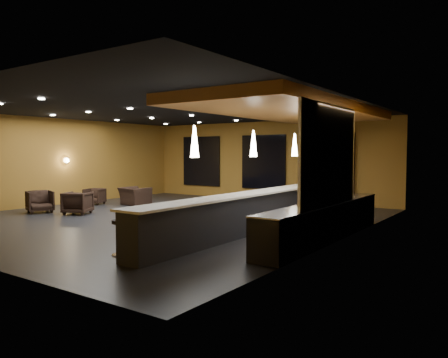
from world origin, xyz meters
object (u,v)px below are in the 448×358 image
Objects in this scene: pendant_2 at (295,145)px; prep_counter at (324,222)px; staff_a at (311,196)px; bar_stool_4 at (259,204)px; armchair_c at (95,196)px; armchair_b at (78,203)px; column at (315,163)px; bar_counter at (243,215)px; armchair_a at (40,202)px; armchair_d at (135,196)px; bar_stool_0 at (121,233)px; pendant_0 at (195,142)px; bar_stool_3 at (232,211)px; bar_stool_1 at (163,222)px; bar_stool_5 at (280,200)px; bar_stool_2 at (202,216)px; staff_c at (340,193)px; staff_b at (341,197)px; pendant_1 at (253,144)px.

prep_counter is at bearing -51.34° from pendant_2.
staff_a is 1.61m from bar_stool_4.
prep_counter is 3.78× the size of staff_a.
armchair_b is at bearing -72.58° from armchair_c.
armchair_c is (-8.48, -2.56, -1.42)m from column.
column is (0.00, 4.60, 1.25)m from bar_counter.
bar_counter reaches higher than armchair_a.
bar_stool_4 is (5.94, 2.14, 0.15)m from armchair_b.
bar_stool_0 is at bearing 142.96° from armchair_d.
bar_stool_0 is at bearing -118.50° from pendant_0.
bar_stool_3 is (6.22, -2.25, 0.12)m from armchair_d.
bar_stool_1 is 1.00× the size of bar_stool_5.
pendant_0 is 0.98× the size of bar_stool_2.
column is 4.11× the size of armchair_b.
bar_stool_5 is (0.18, 4.07, 0.07)m from bar_stool_2.
staff_a is at bearing 179.56° from staff_c.
armchair_d is 6.62m from bar_stool_3.
staff_b is 1.84× the size of armchair_b.
armchair_a is at bearing 168.19° from bar_stool_1.
armchair_b is at bearing -173.07° from bar_stool_3.
bar_counter is 3.56m from staff_b.
prep_counter reaches higher than bar_stool_0.
armchair_d is at bearing 150.67° from bar_stool_2.
bar_stool_1 is at bearing -136.21° from prep_counter.
staff_c is at bearing 65.42° from bar_stool_1.
bar_stool_1 is (-0.80, -5.18, -1.82)m from pendant_2.
armchair_d is at bearing 157.86° from bar_counter.
pendant_0 is 9.61m from armchair_c.
bar_stool_3 is at bearing 141.76° from bar_counter.
bar_stool_5 reaches higher than bar_stool_0.
pendant_1 is 1.00× the size of pendant_2.
bar_stool_3 is (5.90, 0.72, 0.08)m from armchair_b.
pendant_0 reaches higher than bar_counter.
column is 5.00× the size of pendant_0.
armchair_d is at bearing -165.80° from column.
staff_b is at bearing 101.53° from prep_counter.
armchair_d is (-6.97, 2.84, -0.14)m from bar_counter.
bar_stool_4 is at bearing -47.99° from armchair_a.
pendant_0 is at bearing -90.00° from pendant_1.
staff_a is at bearing 35.77° from bar_stool_4.
armchair_a reaches higher than armchair_d.
pendant_1 is 3.47m from staff_b.
pendant_2 reaches higher than bar_counter.
staff_b is 0.39m from staff_c.
pendant_2 is at bearing -90.00° from column.
prep_counter is 7.30× the size of bar_stool_5.
bar_stool_4 is (-0.71, 4.01, -1.81)m from pendant_0.
column reaches higher than pendant_1.
bar_stool_3 is at bearing 160.65° from armchair_b.
armchair_c is at bearing 169.36° from bar_stool_3.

